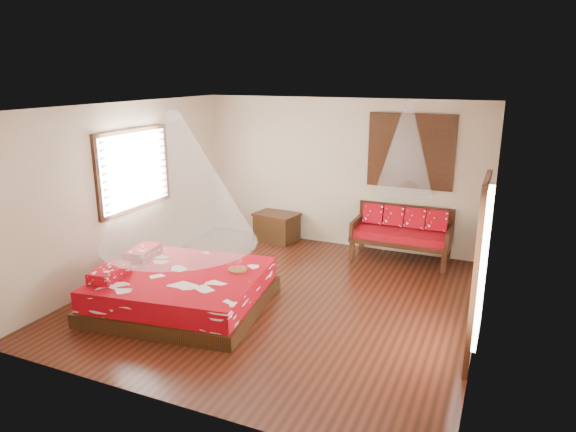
# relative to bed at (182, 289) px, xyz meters

# --- Properties ---
(room) EXTENTS (5.54, 5.54, 2.84)m
(room) POSITION_rel_bed_xyz_m (1.19, 0.80, 1.15)
(room) COLOR black
(room) RESTS_ON ground
(bed) EXTENTS (2.56, 2.37, 0.65)m
(bed) POSITION_rel_bed_xyz_m (0.00, 0.00, 0.00)
(bed) COLOR black
(bed) RESTS_ON floor
(daybed) EXTENTS (1.71, 0.76, 0.94)m
(daybed) POSITION_rel_bed_xyz_m (2.49, 3.18, 0.27)
(daybed) COLOR black
(daybed) RESTS_ON floor
(storage_chest) EXTENTS (0.90, 0.72, 0.56)m
(storage_chest) POSITION_rel_bed_xyz_m (-0.00, 3.25, 0.03)
(storage_chest) COLOR black
(storage_chest) RESTS_ON floor
(shutter_panel) EXTENTS (1.52, 0.06, 1.32)m
(shutter_panel) POSITION_rel_bed_xyz_m (2.49, 3.52, 1.65)
(shutter_panel) COLOR black
(shutter_panel) RESTS_ON wall_back
(window_left) EXTENTS (0.10, 1.74, 1.34)m
(window_left) POSITION_rel_bed_xyz_m (-1.52, 1.00, 1.45)
(window_left) COLOR black
(window_left) RESTS_ON wall_left
(glazed_door) EXTENTS (0.08, 1.02, 2.16)m
(glazed_door) POSITION_rel_bed_xyz_m (3.91, 0.20, 0.82)
(glazed_door) COLOR black
(glazed_door) RESTS_ON floor
(wine_tray) EXTENTS (0.27, 0.27, 0.22)m
(wine_tray) POSITION_rel_bed_xyz_m (0.69, 0.40, 0.31)
(wine_tray) COLOR brown
(wine_tray) RESTS_ON bed
(mosquito_net_main) EXTENTS (2.16, 2.16, 1.80)m
(mosquito_net_main) POSITION_rel_bed_xyz_m (0.02, 0.00, 1.60)
(mosquito_net_main) COLOR white
(mosquito_net_main) RESTS_ON ceiling
(mosquito_net_daybed) EXTENTS (0.96, 0.96, 1.50)m
(mosquito_net_daybed) POSITION_rel_bed_xyz_m (2.49, 3.05, 1.75)
(mosquito_net_daybed) COLOR white
(mosquito_net_daybed) RESTS_ON ceiling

